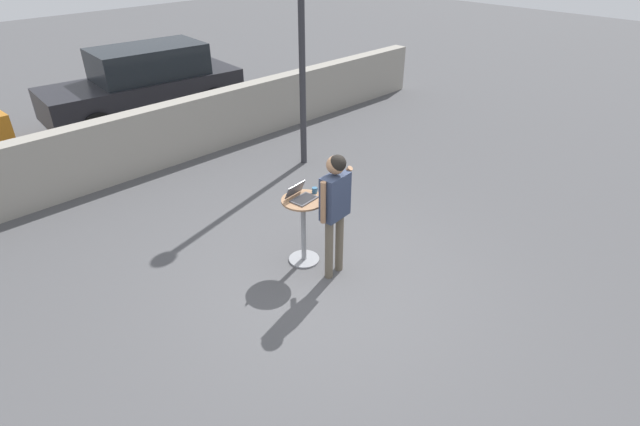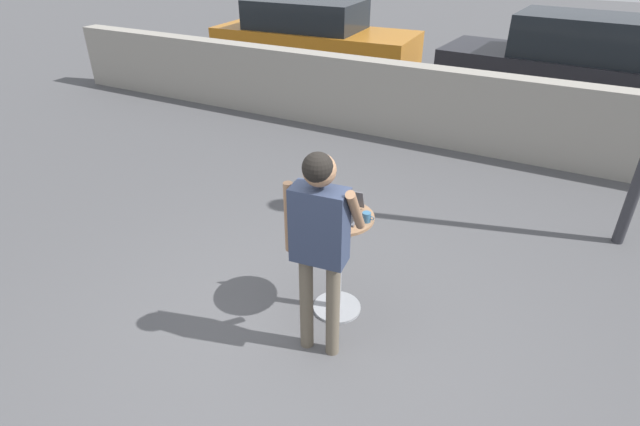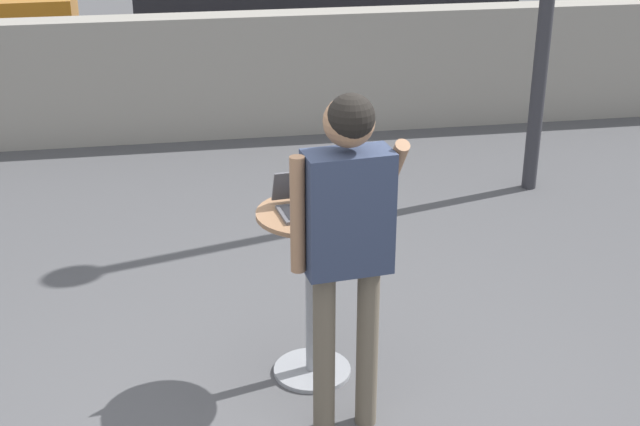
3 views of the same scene
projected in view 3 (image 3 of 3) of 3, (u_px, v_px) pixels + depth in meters
pavement_kerb at (229, 76)px, 8.69m from camera, size 15.68×0.35×1.19m
cafe_table at (312, 278)px, 4.80m from camera, size 0.59×0.59×0.99m
laptop at (309, 202)px, 4.65m from camera, size 0.38×0.35×0.20m
coffee_mug at (355, 200)px, 4.68m from camera, size 0.10×0.07×0.08m
standing_person at (347, 224)px, 4.14m from camera, size 0.55×0.42×1.78m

